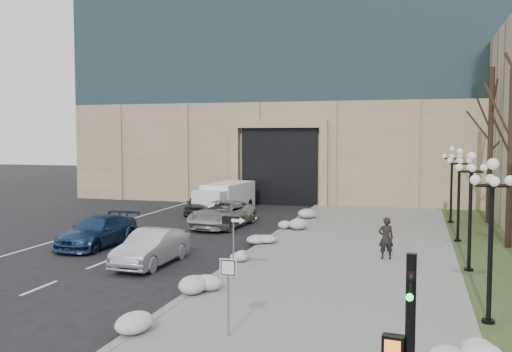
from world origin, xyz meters
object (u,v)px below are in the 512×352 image
at_px(box_truck, 225,198).
at_px(lamppost_a, 491,219).
at_px(car_e, 200,204).
at_px(one_way_sign, 237,228).
at_px(lamppost_c, 459,182).
at_px(keep_sign, 228,281).
at_px(pedestrian, 386,238).
at_px(car_d, 222,214).
at_px(car_b, 152,248).
at_px(lamppost_d, 452,174).
at_px(lamppost_b, 471,195).
at_px(car_c, 98,231).

relative_size(box_truck, lamppost_a, 1.35).
relative_size(car_e, one_way_sign, 1.72).
bearing_deg(lamppost_c, keep_sign, -112.67).
xyz_separation_m(pedestrian, lamppost_c, (3.25, 5.30, 2.05)).
bearing_deg(keep_sign, car_d, 111.07).
distance_m(car_b, car_d, 10.25).
height_order(keep_sign, lamppost_d, lamppost_d).
bearing_deg(one_way_sign, lamppost_c, 50.72).
bearing_deg(lamppost_c, one_way_sign, -128.93).
distance_m(lamppost_a, lamppost_b, 6.50).
relative_size(box_truck, lamppost_b, 1.35).
bearing_deg(car_c, keep_sign, -42.61).
bearing_deg(box_truck, keep_sign, -65.42).
xyz_separation_m(car_b, box_truck, (-2.61, 17.02, 0.23)).
bearing_deg(car_c, car_e, 90.50).
xyz_separation_m(pedestrian, box_truck, (-11.95, 13.68, -0.06)).
height_order(car_c, box_truck, box_truck).
relative_size(car_b, lamppost_a, 0.94).
xyz_separation_m(car_d, lamppost_c, (13.05, -1.60, 2.30)).
distance_m(car_b, pedestrian, 9.93).
distance_m(box_truck, keep_sign, 25.89).
height_order(keep_sign, lamppost_b, lamppost_b).
bearing_deg(lamppost_a, car_e, 130.10).
bearing_deg(pedestrian, lamppost_a, 96.26).
relative_size(car_b, pedestrian, 2.48).
relative_size(one_way_sign, keep_sign, 1.12).
relative_size(car_b, box_truck, 0.70).
distance_m(car_e, one_way_sign, 18.68).
bearing_deg(lamppost_b, car_c, 177.22).
distance_m(car_b, car_e, 15.61).
height_order(lamppost_b, lamppost_d, same).
xyz_separation_m(car_c, lamppost_c, (16.92, 5.68, 2.33)).
distance_m(car_b, car_c, 5.25).
height_order(car_e, box_truck, box_truck).
distance_m(lamppost_b, lamppost_c, 6.50).
bearing_deg(car_d, lamppost_a, -43.55).
height_order(car_d, pedestrian, pedestrian).
bearing_deg(lamppost_a, pedestrian, 112.86).
xyz_separation_m(car_d, lamppost_b, (13.05, -8.10, 2.30)).
bearing_deg(lamppost_b, car_e, 141.64).
bearing_deg(car_b, pedestrian, 21.19).
relative_size(car_b, keep_sign, 2.06).
xyz_separation_m(car_d, car_e, (-3.36, 4.89, -0.06)).
distance_m(box_truck, lamppost_b, 21.38).
relative_size(box_truck, lamppost_d, 1.35).
relative_size(car_d, lamppost_c, 1.17).
xyz_separation_m(car_b, keep_sign, (5.88, -7.43, 0.87)).
xyz_separation_m(car_b, lamppost_c, (12.59, 8.64, 2.34)).
height_order(car_e, lamppost_b, lamppost_b).
bearing_deg(car_b, one_way_sign, -19.65).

